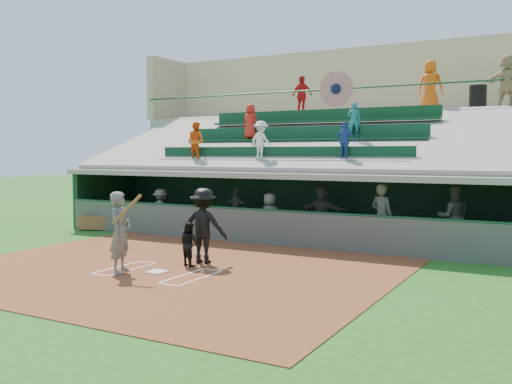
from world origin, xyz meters
The scene contains 23 objects.
ground centered at (0.00, 0.00, 0.00)m, with size 100.00×100.00×0.00m, color #1D5518.
dirt_slab centered at (0.00, 0.50, 0.01)m, with size 11.00×9.00×0.02m, color brown.
home_plate centered at (0.00, 0.00, 0.04)m, with size 0.43×0.43×0.03m, color silver.
batters_box_chalk centered at (0.00, 0.00, 0.02)m, with size 2.65×1.85×0.01m.
dugout_floor centered at (0.00, 6.75, 0.02)m, with size 16.00×3.50×0.04m, color gray.
concourse_slab centered at (0.00, 13.50, 2.30)m, with size 20.00×3.00×4.60m, color gray.
grandstand centered at (-0.01, 10.51, 2.26)m, with size 20.40×10.40×7.80m.
batter_at_plate centered at (-0.75, -0.43, 1.01)m, with size 0.96×0.84×1.98m.
catcher centered at (0.22, 1.04, 0.59)m, with size 0.55×0.43×1.14m, color black.
home_umpire centered at (0.31, 1.57, 1.01)m, with size 1.28×0.74×1.98m, color black.
dugout_bench centered at (0.14, 8.05, 0.29)m, with size 16.65×0.50×0.50m, color #915A34.
white_table centered at (-6.32, 6.02, 0.38)m, with size 0.77×0.57×0.67m, color white.
water_cooler centered at (-6.25, 6.01, 0.89)m, with size 0.36×0.36×0.36m, color #EB5B0D.
dugout_player_a centered at (-4.32, 5.62, 0.83)m, with size 1.02×0.58×1.57m, color #595C57.
dugout_player_b centered at (-1.95, 7.05, 0.84)m, with size 0.93×0.39×1.59m, color #575954.
dugout_player_c centered at (0.17, 5.63, 0.83)m, with size 0.77×0.50×1.58m, color #585B56.
dugout_player_d centered at (1.42, 7.08, 0.94)m, with size 1.67×0.53×1.80m, color #565853.
dugout_player_e centered at (3.82, 5.91, 1.03)m, with size 0.72×0.47×1.97m, color #595B56.
dugout_player_f centered at (5.73, 6.86, 1.00)m, with size 0.94×0.73×1.93m, color #5D5F59.
trash_bin centered at (5.45, 13.24, 5.09)m, with size 0.65×0.65×0.98m, color black.
concourse_staff_a centered at (-1.82, 12.52, 5.47)m, with size 1.02×0.42×1.74m, color red.
concourse_staff_b centered at (3.77, 12.49, 5.60)m, with size 0.98×0.63×2.00m, color #E2550D.
concourse_staff_c centered at (6.61, 12.17, 5.57)m, with size 1.79×0.57×1.93m, color tan.
Camera 1 is at (8.75, -10.84, 2.95)m, focal length 40.00 mm.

